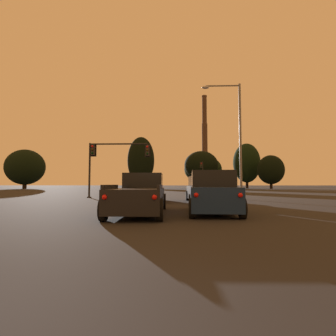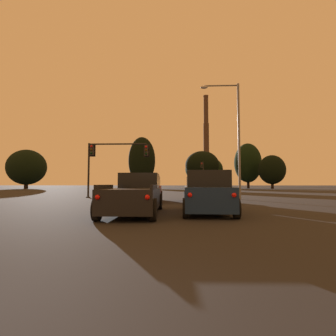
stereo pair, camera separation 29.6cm
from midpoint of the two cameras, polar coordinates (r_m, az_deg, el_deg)
name	(u,v)px [view 1 (the left image)]	position (r m, az deg, el deg)	size (l,w,h in m)	color
suv_center_lane_front	(150,189)	(19.27, -4.45, -4.68)	(2.31, 4.98, 1.86)	maroon
suv_right_lane_front	(202,190)	(19.11, 7.05, -4.68)	(2.29, 4.97, 1.86)	black
pickup_truck_center_lane_second	(140,195)	(11.74, -6.78, -5.85)	(2.29, 5.54, 1.82)	black
suv_right_lane_second	(212,193)	(11.96, 8.85, -5.34)	(2.30, 4.98, 1.86)	navy
traffic_light_far_right	(202,172)	(52.53, 7.26, -0.78)	(0.78, 0.50, 5.80)	black
traffic_light_overhead_left	(111,155)	(25.81, -12.67, 2.69)	(6.07, 0.50, 5.26)	black
street_lamp	(235,129)	(23.33, 13.96, 8.25)	(3.35, 0.36, 9.96)	slate
smokestack	(205,150)	(182.97, 7.96, 3.84)	(7.13, 7.13, 63.29)	#3C2B22
treeline_far_right	(141,160)	(76.79, -6.03, 1.64)	(7.82, 7.04, 15.11)	black
treeline_center_right	(25,167)	(85.82, -28.75, 0.17)	(11.04, 9.94, 11.30)	black
treeline_right_mid	(247,163)	(84.88, 16.66, 1.05)	(8.30, 7.47, 13.99)	black
treeline_center_left	(271,170)	(78.54, 21.38, -0.35)	(7.38, 6.64, 9.42)	black
treeline_far_left	(201,165)	(77.18, 7.13, 0.59)	(9.85, 8.86, 11.00)	black
treeline_left_mid	(203,169)	(83.24, 7.51, -0.30)	(11.79, 10.61, 10.30)	black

